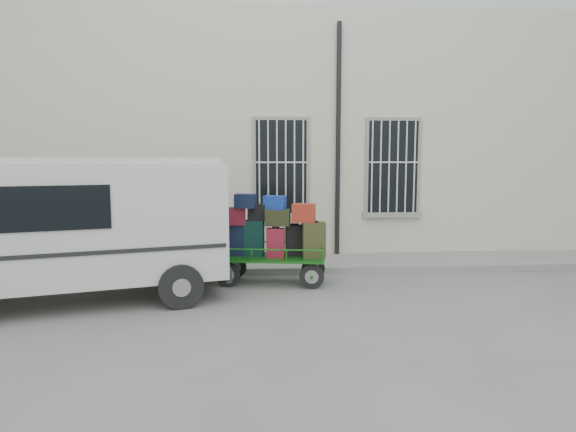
{
  "coord_description": "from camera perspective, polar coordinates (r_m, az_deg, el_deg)",
  "views": [
    {
      "loc": [
        -1.14,
        -9.22,
        2.49
      ],
      "look_at": [
        -0.38,
        1.0,
        1.31
      ],
      "focal_mm": 32.0,
      "sensor_mm": 36.0,
      "label": 1
    }
  ],
  "objects": [
    {
      "name": "ground",
      "position": [
        9.62,
        2.76,
        -8.43
      ],
      "size": [
        80.0,
        80.0,
        0.0
      ],
      "primitive_type": "plane",
      "color": "slate",
      "rests_on": "ground"
    },
    {
      "name": "building",
      "position": [
        14.77,
        0.2,
        8.57
      ],
      "size": [
        24.0,
        5.15,
        6.0
      ],
      "color": "beige",
      "rests_on": "ground"
    },
    {
      "name": "sidewalk",
      "position": [
        11.73,
        1.45,
        -5.3
      ],
      "size": [
        24.0,
        1.7,
        0.15
      ],
      "primitive_type": "cube",
      "color": "slate",
      "rests_on": "ground"
    },
    {
      "name": "luggage_cart",
      "position": [
        10.07,
        -1.81,
        -2.37
      ],
      "size": [
        2.51,
        1.28,
        1.77
      ],
      "rotation": [
        0.0,
        0.0,
        -0.16
      ],
      "color": "black",
      "rests_on": "ground"
    },
    {
      "name": "van",
      "position": [
        9.45,
        -22.48,
        -0.4
      ],
      "size": [
        5.28,
        3.31,
        2.49
      ],
      "rotation": [
        0.0,
        0.0,
        0.27
      ],
      "color": "silver",
      "rests_on": "ground"
    }
  ]
}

